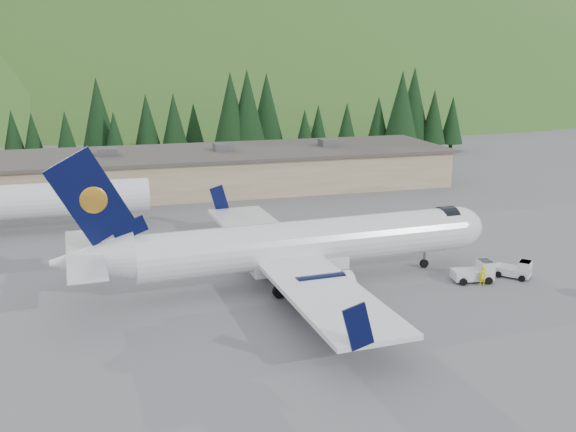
{
  "coord_description": "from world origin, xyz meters",
  "views": [
    {
      "loc": [
        -14.86,
        -46.61,
        18.12
      ],
      "look_at": [
        0.0,
        6.0,
        4.0
      ],
      "focal_mm": 40.0,
      "sensor_mm": 36.0,
      "label": 1
    }
  ],
  "objects_px": {
    "terminal_building": "(187,171)",
    "ramp_worker": "(482,276)",
    "second_airliner": "(9,201)",
    "airliner": "(296,246)",
    "baggage_tug_a": "(476,272)",
    "baggage_tug_b": "(516,270)"
  },
  "relations": [
    {
      "from": "baggage_tug_b",
      "to": "second_airliner",
      "type": "bearing_deg",
      "value": -164.83
    },
    {
      "from": "baggage_tug_b",
      "to": "ramp_worker",
      "type": "bearing_deg",
      "value": -119.41
    },
    {
      "from": "terminal_building",
      "to": "ramp_worker",
      "type": "bearing_deg",
      "value": -67.06
    },
    {
      "from": "baggage_tug_b",
      "to": "airliner",
      "type": "bearing_deg",
      "value": -144.73
    },
    {
      "from": "terminal_building",
      "to": "second_airliner",
      "type": "bearing_deg",
      "value": -141.22
    },
    {
      "from": "airliner",
      "to": "ramp_worker",
      "type": "relative_size",
      "value": 21.63
    },
    {
      "from": "baggage_tug_a",
      "to": "ramp_worker",
      "type": "xyz_separation_m",
      "value": [
        -0.09,
        -1.06,
        0.06
      ]
    },
    {
      "from": "ramp_worker",
      "to": "second_airliner",
      "type": "bearing_deg",
      "value": -30.93
    },
    {
      "from": "baggage_tug_a",
      "to": "ramp_worker",
      "type": "bearing_deg",
      "value": -86.21
    },
    {
      "from": "second_airliner",
      "to": "ramp_worker",
      "type": "xyz_separation_m",
      "value": [
        37.95,
        -26.61,
        -2.5
      ]
    },
    {
      "from": "baggage_tug_b",
      "to": "ramp_worker",
      "type": "relative_size",
      "value": 1.84
    },
    {
      "from": "terminal_building",
      "to": "ramp_worker",
      "type": "height_order",
      "value": "terminal_building"
    },
    {
      "from": "airliner",
      "to": "second_airliner",
      "type": "distance_m",
      "value": 32.52
    },
    {
      "from": "airliner",
      "to": "baggage_tug_b",
      "type": "xyz_separation_m",
      "value": [
        17.79,
        -3.64,
        -2.47
      ]
    },
    {
      "from": "airliner",
      "to": "second_airliner",
      "type": "height_order",
      "value": "airliner"
    },
    {
      "from": "baggage_tug_a",
      "to": "terminal_building",
      "type": "bearing_deg",
      "value": 122.08
    },
    {
      "from": "baggage_tug_a",
      "to": "ramp_worker",
      "type": "distance_m",
      "value": 1.07
    },
    {
      "from": "second_airliner",
      "to": "airliner",
      "type": "bearing_deg",
      "value": -42.72
    },
    {
      "from": "second_airliner",
      "to": "baggage_tug_a",
      "type": "xyz_separation_m",
      "value": [
        38.04,
        -25.55,
        -2.56
      ]
    },
    {
      "from": "second_airliner",
      "to": "ramp_worker",
      "type": "height_order",
      "value": "second_airliner"
    },
    {
      "from": "airliner",
      "to": "baggage_tug_b",
      "type": "distance_m",
      "value": 18.32
    },
    {
      "from": "baggage_tug_b",
      "to": "ramp_worker",
      "type": "height_order",
      "value": "ramp_worker"
    }
  ]
}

